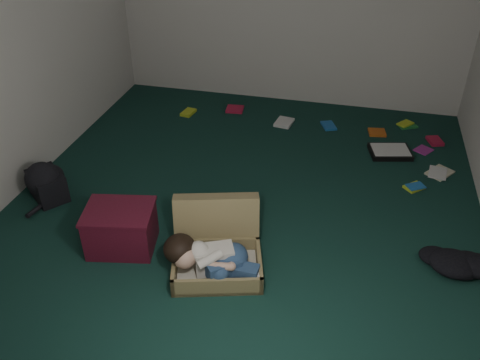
% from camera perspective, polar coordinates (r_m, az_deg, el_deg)
% --- Properties ---
extents(floor, '(4.50, 4.50, 0.00)m').
position_cam_1_polar(floor, '(4.43, 0.46, -2.74)').
color(floor, '#113129').
rests_on(floor, ground).
extents(wall_front, '(4.50, 0.00, 4.50)m').
position_cam_1_polar(wall_front, '(1.97, -14.72, -9.72)').
color(wall_front, silver).
rests_on(wall_front, ground).
extents(wall_left, '(0.00, 4.50, 4.50)m').
position_cam_1_polar(wall_left, '(4.66, -24.97, 14.06)').
color(wall_left, silver).
rests_on(wall_left, ground).
extents(suitcase, '(0.78, 0.77, 0.47)m').
position_cam_1_polar(suitcase, '(3.78, -2.61, -7.53)').
color(suitcase, olive).
rests_on(suitcase, floor).
extents(person, '(0.71, 0.36, 0.29)m').
position_cam_1_polar(person, '(3.63, -3.33, -8.72)').
color(person, silver).
rests_on(person, suitcase).
extents(maroon_bin, '(0.58, 0.49, 0.35)m').
position_cam_1_polar(maroon_bin, '(3.99, -13.22, -5.32)').
color(maroon_bin, '#521021').
rests_on(maroon_bin, floor).
extents(backpack, '(0.57, 0.56, 0.27)m').
position_cam_1_polar(backpack, '(4.75, -20.82, -0.50)').
color(backpack, black).
rests_on(backpack, floor).
extents(clothing_pile, '(0.44, 0.36, 0.14)m').
position_cam_1_polar(clothing_pile, '(4.11, 23.12, -8.07)').
color(clothing_pile, black).
rests_on(clothing_pile, floor).
extents(paper_tray, '(0.46, 0.38, 0.06)m').
position_cam_1_polar(paper_tray, '(5.35, 16.50, 3.07)').
color(paper_tray, black).
rests_on(paper_tray, floor).
extents(book_scatter, '(2.96, 1.45, 0.02)m').
position_cam_1_polar(book_scatter, '(5.58, 12.04, 4.83)').
color(book_scatter, '#C4DD27').
rests_on(book_scatter, floor).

